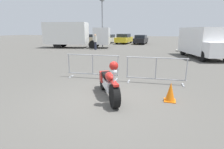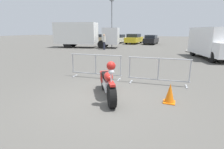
# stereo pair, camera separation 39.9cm
# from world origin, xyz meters

# --- Properties ---
(ground_plane) EXTENTS (120.00, 120.00, 0.00)m
(ground_plane) POSITION_xyz_m (0.00, 0.00, 0.00)
(ground_plane) COLOR #54514C
(motorcycle) EXTENTS (1.31, 2.06, 1.29)m
(motorcycle) POSITION_xyz_m (0.06, 0.28, 0.49)
(motorcycle) COLOR black
(motorcycle) RESTS_ON ground
(crowd_barrier_near) EXTENTS (2.38, 0.57, 1.07)m
(crowd_barrier_near) POSITION_xyz_m (-1.30, 2.21, 0.56)
(crowd_barrier_near) COLOR #9EA0A5
(crowd_barrier_near) RESTS_ON ground
(crowd_barrier_far) EXTENTS (2.38, 0.57, 1.07)m
(crowd_barrier_far) POSITION_xyz_m (1.42, 2.21, 0.56)
(crowd_barrier_far) COLOR #9EA0A5
(crowd_barrier_far) RESTS_ON ground
(box_truck) EXTENTS (8.00, 3.79, 2.98)m
(box_truck) POSITION_xyz_m (-8.93, 14.47, 1.64)
(box_truck) COLOR white
(box_truck) RESTS_ON ground
(delivery_van) EXTENTS (3.40, 5.36, 2.31)m
(delivery_van) POSITION_xyz_m (4.47, 10.41, 1.24)
(delivery_van) COLOR white
(delivery_van) RESTS_ON ground
(parked_car_red) EXTENTS (2.01, 4.52, 1.51)m
(parked_car_red) POSITION_xyz_m (-12.76, 22.88, 0.76)
(parked_car_red) COLOR #B21E19
(parked_car_red) RESTS_ON ground
(parked_car_tan) EXTENTS (1.88, 4.23, 1.41)m
(parked_car_tan) POSITION_xyz_m (-10.07, 23.54, 0.71)
(parked_car_tan) COLOR tan
(parked_car_tan) RESTS_ON ground
(parked_car_white) EXTENTS (1.87, 4.20, 1.40)m
(parked_car_white) POSITION_xyz_m (-7.37, 23.33, 0.71)
(parked_car_white) COLOR white
(parked_car_white) RESTS_ON ground
(parked_car_yellow) EXTENTS (2.04, 4.58, 1.53)m
(parked_car_yellow) POSITION_xyz_m (-4.68, 22.87, 0.77)
(parked_car_yellow) COLOR yellow
(parked_car_yellow) RESTS_ON ground
(parked_car_black) EXTENTS (1.84, 4.15, 1.38)m
(parked_car_black) POSITION_xyz_m (-1.99, 22.80, 0.70)
(parked_car_black) COLOR black
(parked_car_black) RESTS_ON ground
(pedestrian) EXTENTS (0.45, 0.45, 1.69)m
(pedestrian) POSITION_xyz_m (-5.63, 13.16, 0.92)
(pedestrian) COLOR #262838
(pedestrian) RESTS_ON ground
(planter_island) EXTENTS (3.58, 3.58, 1.12)m
(planter_island) POSITION_xyz_m (4.62, 14.42, 0.34)
(planter_island) COLOR #ADA89E
(planter_island) RESTS_ON ground
(traffic_cone) EXTENTS (0.34, 0.34, 0.59)m
(traffic_cone) POSITION_xyz_m (1.97, 0.49, 0.29)
(traffic_cone) COLOR orange
(traffic_cone) RESTS_ON ground
(street_lamp) EXTENTS (0.36, 0.70, 5.68)m
(street_lamp) POSITION_xyz_m (-5.98, 16.43, 3.71)
(street_lamp) COLOR #595B60
(street_lamp) RESTS_ON ground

